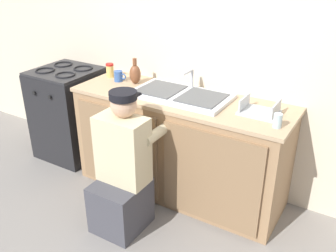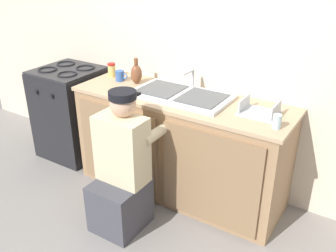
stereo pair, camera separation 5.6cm
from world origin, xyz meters
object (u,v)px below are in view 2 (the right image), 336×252
at_px(plumber_person, 122,174).
at_px(dish_rack_tray, 259,112).
at_px(vase_decorative, 136,74).
at_px(coffee_mug, 120,76).
at_px(sink_double_basin, 181,95).
at_px(stove_range, 72,112).
at_px(water_glass, 277,122).
at_px(condiment_jar, 112,70).

distance_m(plumber_person, dish_rack_tray, 1.12).
bearing_deg(vase_decorative, coffee_mug, -171.27).
height_order(plumber_person, dish_rack_tray, plumber_person).
bearing_deg(sink_double_basin, vase_decorative, 171.28).
relative_size(dish_rack_tray, vase_decorative, 1.22).
distance_m(dish_rack_tray, vase_decorative, 1.17).
bearing_deg(plumber_person, stove_range, 151.53).
bearing_deg(stove_range, water_glass, -4.12).
height_order(coffee_mug, vase_decorative, vase_decorative).
xyz_separation_m(condiment_jar, water_glass, (1.66, -0.26, -0.01)).
xyz_separation_m(plumber_person, condiment_jar, (-0.68, 0.74, 0.50)).
relative_size(plumber_person, coffee_mug, 8.76).
distance_m(coffee_mug, condiment_jar, 0.15).
bearing_deg(vase_decorative, condiment_jar, 174.64).
xyz_separation_m(plumber_person, coffee_mug, (-0.53, 0.69, 0.49)).
bearing_deg(water_glass, plumber_person, -153.99).
xyz_separation_m(plumber_person, water_glass, (0.98, 0.48, 0.49)).
distance_m(stove_range, plumber_person, 1.32).
height_order(stove_range, condiment_jar, condiment_jar).
height_order(plumber_person, vase_decorative, vase_decorative).
bearing_deg(vase_decorative, stove_range, -174.23).
height_order(dish_rack_tray, coffee_mug, dish_rack_tray).
bearing_deg(water_glass, sink_double_basin, 169.39).
distance_m(sink_double_basin, coffee_mug, 0.68).
bearing_deg(vase_decorative, water_glass, -9.90).
bearing_deg(dish_rack_tray, water_glass, -41.29).
distance_m(stove_range, water_glass, 2.20).
bearing_deg(coffee_mug, sink_double_basin, -4.46).
relative_size(vase_decorative, water_glass, 2.30).
xyz_separation_m(sink_double_basin, stove_range, (-1.31, -0.00, -0.46)).
xyz_separation_m(stove_range, dish_rack_tray, (1.96, 0.00, 0.46)).
distance_m(condiment_jar, water_glass, 1.68).
relative_size(stove_range, dish_rack_tray, 3.34).
bearing_deg(dish_rack_tray, condiment_jar, 175.84).
height_order(plumber_person, coffee_mug, plumber_person).
distance_m(plumber_person, vase_decorative, 0.96).
bearing_deg(coffee_mug, water_glass, -7.88).
bearing_deg(condiment_jar, dish_rack_tray, -4.16).
relative_size(coffee_mug, condiment_jar, 0.98).
bearing_deg(vase_decorative, sink_double_basin, -8.72).
xyz_separation_m(vase_decorative, condiment_jar, (-0.31, 0.03, -0.03)).
xyz_separation_m(dish_rack_tray, water_glass, (0.18, -0.16, 0.03)).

